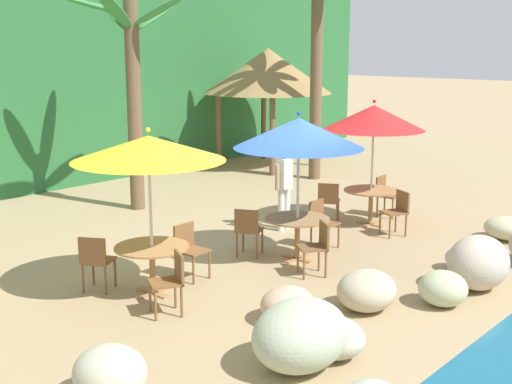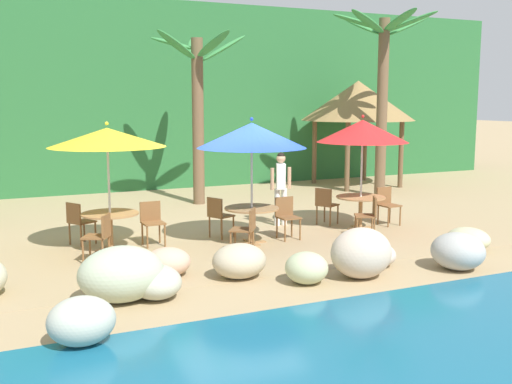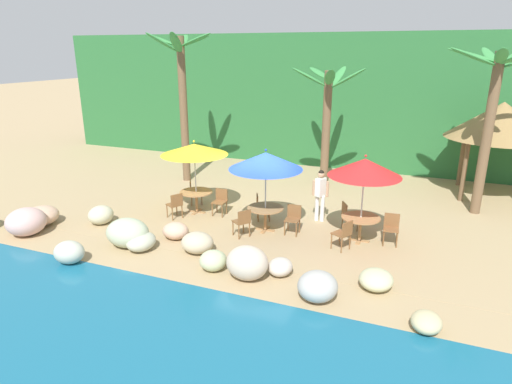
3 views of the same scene
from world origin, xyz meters
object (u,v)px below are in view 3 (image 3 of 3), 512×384
Objects in this scene: dining_table_blue at (265,211)px; chair_red_inland at (348,214)px; dining_table_red at (361,221)px; chair_blue_seaward at (293,217)px; chair_yellow_inland at (194,190)px; palapa_hut at (502,121)px; chair_yellow_left at (175,204)px; chair_blue_inland at (261,205)px; palm_tree_second at (327,109)px; palm_tree_third at (493,100)px; waiter_in_white at (320,192)px; umbrella_red at (365,167)px; palm_tree_nearest at (182,85)px; chair_blue_left at (243,221)px; chair_red_seaward at (391,227)px; dining_table_yellow at (196,195)px; umbrella_blue at (266,161)px; chair_red_left at (344,233)px; chair_yellow_seaward at (220,200)px; umbrella_yellow at (194,149)px.

dining_table_blue is 1.26× the size of chair_red_inland.
chair_blue_seaward is at bearing -175.34° from dining_table_red.
palapa_hut is at bearing 26.66° from chair_yellow_inland.
chair_yellow_left is 1.00× the size of chair_blue_inland.
palm_tree_third is at bearing -9.87° from palm_tree_second.
chair_blue_seaward is (4.06, -1.19, 0.00)m from chair_yellow_inland.
waiter_in_white is at bearing -137.50° from palapa_hut.
chair_blue_seaward is 0.34× the size of umbrella_red.
palm_tree_third is at bearing 16.54° from chair_yellow_inland.
chair_yellow_left is 5.66m from palm_tree_nearest.
palm_tree_third is at bearing 29.68° from waiter_in_white.
chair_blue_inland and chair_blue_left have the same top height.
chair_red_seaward is at bearing 10.77° from umbrella_red.
palm_tree_second reaches higher than dining_table_yellow.
chair_red_left is (2.49, -0.52, -1.68)m from umbrella_blue.
waiter_in_white is at bearing -150.32° from palm_tree_third.
chair_yellow_seaward is 1.00× the size of chair_yellow_inland.
waiter_in_white is at bearing 19.39° from chair_yellow_left.
palm_tree_third is (5.23, 3.95, 3.27)m from chair_blue_seaward.
umbrella_red is (3.24, -0.47, 1.69)m from chair_blue_inland.
chair_red_left is 8.35m from palapa_hut.
dining_table_red is 1.26× the size of chair_red_left.
dining_table_yellow is at bearing -175.87° from chair_red_inland.
dining_table_blue is 1.26× the size of chair_blue_left.
chair_yellow_left is at bearing -125.25° from palm_tree_second.
chair_yellow_left is 0.23× the size of palapa_hut.
palm_tree_nearest is 1.26× the size of palm_tree_second.
palm_tree_nearest reaches higher than umbrella_yellow.
palm_tree_nearest is (-5.87, 3.76, 3.42)m from chair_blue_seaward.
chair_yellow_left is (-1.18, -0.90, 0.00)m from chair_yellow_seaward.
dining_table_blue is 0.86m from chair_blue_inland.
chair_yellow_inland is 3.47m from dining_table_blue.
palm_tree_nearest reaches higher than dining_table_blue.
chair_red_inland is at bearing 22.71° from dining_table_blue.
chair_blue_inland is at bearing -34.41° from palm_tree_nearest.
dining_table_red is (3.24, -0.47, 0.10)m from chair_blue_inland.
chair_blue_seaward is at bearing -111.74° from waiter_in_white.
chair_blue_left and chair_red_left have the same top height.
umbrella_yellow is 11.03m from palapa_hut.
chair_blue_inland is 1.00× the size of chair_blue_left.
chair_yellow_seaward is 0.34× the size of umbrella_blue.
palm_tree_third is (3.27, 3.79, 3.17)m from dining_table_red.
umbrella_red is (6.02, -1.03, 1.69)m from chair_yellow_inland.
palapa_hut reaches higher than dining_table_yellow.
umbrella_yellow is 0.97× the size of umbrella_blue.
chair_blue_left is 3.39m from dining_table_red.
palapa_hut reaches higher than umbrella_yellow.
chair_red_seaward is at bearing 10.77° from dining_table_red.
chair_yellow_inland and chair_blue_left have the same top height.
chair_red_seaward is (4.08, -0.31, 0.00)m from chair_blue_inland.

